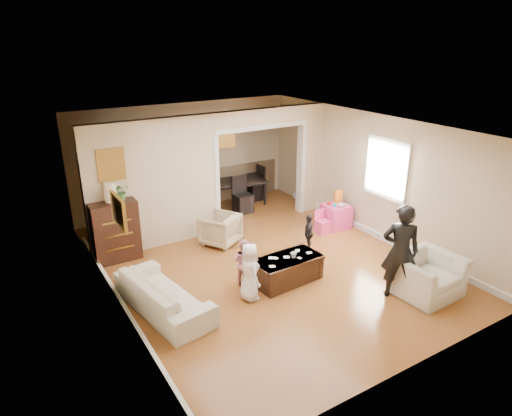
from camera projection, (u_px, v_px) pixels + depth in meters
floor at (261, 262)px, 8.68m from camera, size 7.00×7.00×0.00m
partition_left at (155, 185)px, 8.97m from camera, size 2.75×0.18×2.60m
partition_right at (309, 159)px, 10.85m from camera, size 0.55×0.18×2.60m
partition_header at (261, 117)px, 9.78m from camera, size 2.22×0.18×0.35m
window_pane at (387, 169)px, 9.13m from camera, size 0.03×0.95×1.10m
framed_art_partition at (111, 165)px, 8.30m from camera, size 0.45×0.03×0.55m
framed_art_sofa_wall at (119, 212)px, 6.23m from camera, size 0.03×0.55×0.40m
framed_art_alcove at (226, 136)px, 11.34m from camera, size 0.45×0.03×0.55m
sofa at (163, 294)px, 7.08m from camera, size 1.06×2.04×0.57m
armchair_back at (220, 229)px, 9.35m from camera, size 0.95×0.95×0.64m
armchair_front at (427, 276)px, 7.51m from camera, size 1.07×0.95×0.68m
dresser at (115, 231)px, 8.62m from camera, size 0.86×0.48×1.18m
table_lamp at (110, 192)px, 8.34m from camera, size 0.22×0.22×0.36m
potted_plant at (121, 191)px, 8.44m from camera, size 0.29×0.25×0.33m
coffee_table at (287, 269)px, 7.95m from camera, size 1.25×0.71×0.45m
coffee_cup at (294, 255)px, 7.86m from camera, size 0.11×0.11×0.10m
play_table at (336, 216)px, 10.20m from camera, size 0.59×0.59×0.52m
cereal_box at (338, 197)px, 10.19m from camera, size 0.21×0.09×0.30m
cyan_cup at (335, 205)px, 10.00m from camera, size 0.08×0.08×0.08m
toy_block at (329, 203)px, 10.14m from camera, size 0.09×0.08×0.05m
play_bowl at (342, 205)px, 10.03m from camera, size 0.22×0.22×0.05m
dining_table at (230, 193)px, 11.54m from camera, size 1.94×1.28×0.63m
adult_person at (400, 252)px, 7.29m from camera, size 0.70×0.68×1.63m
child_kneel_a at (250, 272)px, 7.32m from camera, size 0.35×0.51×0.98m
child_kneel_b at (244, 262)px, 7.77m from camera, size 0.47×0.51×0.85m
child_toddler at (309, 233)px, 9.00m from camera, size 0.46×0.46×0.79m
craft_papers at (288, 257)px, 7.91m from camera, size 0.95×0.39×0.00m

